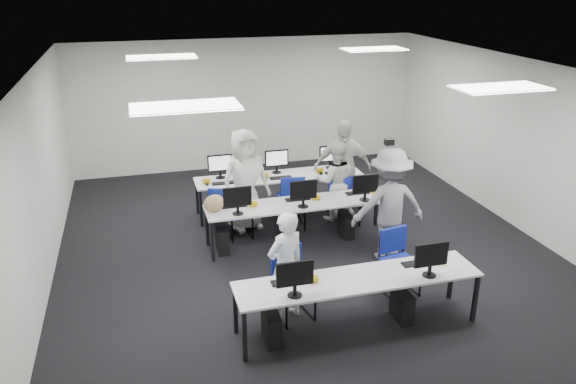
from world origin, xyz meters
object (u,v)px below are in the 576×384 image
object	(u,v)px
chair_1	(398,273)
chair_4	(349,209)
student_2	(245,180)
chair_0	(292,296)
chair_5	(224,217)
chair_2	(239,223)
student_0	(286,266)
chair_3	(294,212)
student_1	(335,181)
chair_6	(291,207)
desk_mid	(300,205)
student_3	(342,168)
chair_7	(339,205)
desk_front	(358,282)
photographer	(389,205)

from	to	relation	value
chair_1	chair_4	xyz separation A→B (m)	(0.23, 2.51, -0.04)
chair_1	student_2	world-z (taller)	student_2
chair_0	chair_5	size ratio (longest dim) A/B	1.09
chair_1	chair_5	bearing A→B (deg)	117.69
chair_0	student_2	bearing A→B (deg)	79.20
chair_0	chair_2	xyz separation A→B (m)	(-0.23, 2.61, -0.04)
chair_5	student_0	bearing A→B (deg)	-61.57
chair_3	student_1	world-z (taller)	student_1
chair_4	student_0	world-z (taller)	student_0
chair_0	chair_2	world-z (taller)	chair_0
chair_0	student_2	xyz separation A→B (m)	(-0.03, 2.95, 0.62)
chair_1	student_0	bearing A→B (deg)	176.09
chair_1	chair_6	distance (m)	2.92
student_0	desk_mid	bearing A→B (deg)	-133.21
chair_6	student_3	size ratio (longest dim) A/B	0.51
chair_1	chair_6	bearing A→B (deg)	96.56
chair_2	chair_7	xyz separation A→B (m)	(1.96, 0.26, 0.02)
chair_4	chair_6	distance (m)	1.10
student_1	desk_mid	bearing A→B (deg)	53.60
chair_1	chair_4	size ratio (longest dim) A/B	1.16
chair_1	student_2	distance (m)	3.30
chair_2	desk_front	bearing A→B (deg)	-78.77
desk_front	desk_mid	bearing A→B (deg)	90.00
desk_mid	chair_2	distance (m)	1.17
chair_4	student_3	distance (m)	0.77
student_1	photographer	size ratio (longest dim) A/B	0.82
desk_front	chair_6	distance (m)	3.47
student_2	chair_4	bearing A→B (deg)	-21.97
chair_4	student_3	xyz separation A→B (m)	(-0.02, 0.37, 0.67)
desk_front	chair_2	bearing A→B (deg)	107.43
chair_1	student_2	bearing A→B (deg)	111.18
chair_3	student_1	size ratio (longest dim) A/B	0.56
student_2	chair_7	bearing A→B (deg)	-16.70
chair_0	chair_5	world-z (taller)	chair_0
desk_front	student_3	size ratio (longest dim) A/B	1.72
chair_1	chair_4	bearing A→B (deg)	74.83
chair_4	student_2	distance (m)	2.04
student_0	chair_7	bearing A→B (deg)	-144.11
desk_front	photographer	bearing A→B (deg)	54.51
chair_0	chair_5	distance (m)	2.93
student_2	chair_2	bearing A→B (deg)	-134.93
chair_3	student_1	bearing A→B (deg)	19.91
chair_6	chair_7	distance (m)	0.92
chair_1	student_3	distance (m)	2.96
chair_7	student_1	size ratio (longest dim) A/B	0.58
chair_2	student_2	xyz separation A→B (m)	(0.20, 0.34, 0.66)
chair_4	chair_5	bearing A→B (deg)	-167.96
chair_4	student_0	size ratio (longest dim) A/B	0.53
photographer	chair_3	bearing A→B (deg)	-50.93
chair_1	student_0	distance (m)	1.82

